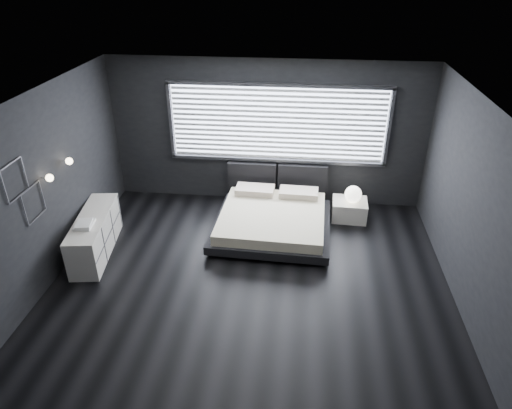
# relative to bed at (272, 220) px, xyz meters

# --- Properties ---
(room) EXTENTS (6.04, 6.00, 2.80)m
(room) POSITION_rel_bed_xyz_m (-0.22, -1.50, 1.16)
(room) COLOR black
(room) RESTS_ON ground
(window) EXTENTS (4.14, 0.09, 1.52)m
(window) POSITION_rel_bed_xyz_m (-0.02, 1.19, 1.37)
(window) COLOR white
(window) RESTS_ON ground
(headboard) EXTENTS (1.96, 0.16, 0.52)m
(headboard) POSITION_rel_bed_xyz_m (-0.00, 1.14, 0.33)
(headboard) COLOR black
(headboard) RESTS_ON ground
(sconce_near) EXTENTS (0.18, 0.11, 0.11)m
(sconce_near) POSITION_rel_bed_xyz_m (-3.11, -1.45, 1.36)
(sconce_near) COLOR silver
(sconce_near) RESTS_ON ground
(sconce_far) EXTENTS (0.18, 0.11, 0.11)m
(sconce_far) POSITION_rel_bed_xyz_m (-3.11, -0.85, 1.36)
(sconce_far) COLOR silver
(sconce_far) RESTS_ON ground
(wall_art_upper) EXTENTS (0.01, 0.48, 0.48)m
(wall_art_upper) POSITION_rel_bed_xyz_m (-3.20, -2.05, 1.61)
(wall_art_upper) COLOR #47474C
(wall_art_upper) RESTS_ON ground
(wall_art_lower) EXTENTS (0.01, 0.48, 0.48)m
(wall_art_lower) POSITION_rel_bed_xyz_m (-3.20, -1.80, 1.14)
(wall_art_lower) COLOR #47474C
(wall_art_lower) RESTS_ON ground
(bed) EXTENTS (2.10, 2.01, 0.53)m
(bed) POSITION_rel_bed_xyz_m (0.00, 0.00, 0.00)
(bed) COLOR black
(bed) RESTS_ON ground
(nightstand) EXTENTS (0.65, 0.55, 0.37)m
(nightstand) POSITION_rel_bed_xyz_m (1.40, 0.63, -0.06)
(nightstand) COLOR silver
(nightstand) RESTS_ON ground
(orb_lamp) EXTENTS (0.31, 0.31, 0.31)m
(orb_lamp) POSITION_rel_bed_xyz_m (1.44, 0.61, 0.28)
(orb_lamp) COLOR white
(orb_lamp) RESTS_ON nightstand
(dresser) EXTENTS (0.71, 1.72, 0.67)m
(dresser) POSITION_rel_bed_xyz_m (-2.87, -0.94, 0.09)
(dresser) COLOR silver
(dresser) RESTS_ON ground
(book_stack) EXTENTS (0.30, 0.38, 0.07)m
(book_stack) POSITION_rel_bed_xyz_m (-2.87, -1.22, 0.45)
(book_stack) COLOR white
(book_stack) RESTS_ON dresser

